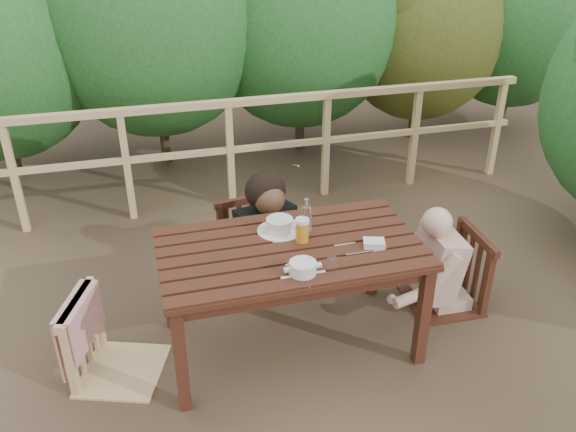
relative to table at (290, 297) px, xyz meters
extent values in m
plane|color=brown|center=(0.00, 0.00, -0.36)|extent=(60.00, 60.00, 0.00)
cube|color=#371A10|center=(0.00, 0.00, 0.00)|extent=(1.55, 0.87, 0.71)
cube|color=tan|center=(-1.05, 0.01, 0.13)|extent=(0.62, 0.62, 0.98)
cube|color=#371A10|center=(-0.01, 0.88, 0.14)|extent=(0.59, 0.59, 1.00)
cube|color=#371A10|center=(1.15, 0.14, 0.14)|extent=(0.52, 0.52, 1.00)
cube|color=tan|center=(0.00, 2.00, 0.15)|extent=(5.60, 0.10, 1.01)
cylinder|color=silver|center=(-0.01, -0.30, 0.40)|extent=(0.25, 0.25, 0.08)
cylinder|color=silver|center=(-0.01, 0.19, 0.40)|extent=(0.28, 0.28, 0.09)
ellipsoid|color=brown|center=(-0.04, -0.28, 0.39)|extent=(0.11, 0.09, 0.07)
cylinder|color=gold|center=(0.08, 0.03, 0.44)|extent=(0.08, 0.08, 0.16)
cylinder|color=silver|center=(0.12, 0.08, 0.49)|extent=(0.06, 0.06, 0.26)
cylinder|color=silver|center=(0.16, -0.30, 0.40)|extent=(0.07, 0.07, 0.08)
cube|color=silver|center=(0.47, -0.14, 0.38)|extent=(0.15, 0.12, 0.05)
camera|label=1|loc=(-0.80, -2.86, 2.18)|focal=36.86mm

